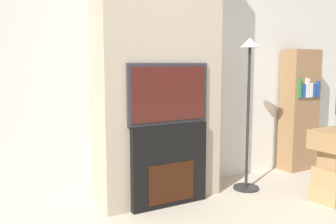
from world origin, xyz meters
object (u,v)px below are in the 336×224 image
object	(u,v)px
box_stack	(335,164)
bookshelf	(299,110)
floor_lamp	(249,95)
television	(168,94)
fireplace	(168,165)

from	to	relation	value
box_stack	bookshelf	size ratio (longest dim) A/B	0.47
floor_lamp	box_stack	world-z (taller)	floor_lamp
television	box_stack	world-z (taller)	television
fireplace	bookshelf	size ratio (longest dim) A/B	0.52
television	bookshelf	world-z (taller)	bookshelf
television	box_stack	xyz separation A→B (m)	(1.47, -0.74, -0.70)
television	box_stack	distance (m)	1.79
fireplace	television	xyz separation A→B (m)	(0.00, -0.00, 0.69)
television	floor_lamp	xyz separation A→B (m)	(0.96, -0.03, -0.05)
fireplace	floor_lamp	distance (m)	1.16
fireplace	bookshelf	xyz separation A→B (m)	(2.07, 0.26, 0.37)
fireplace	television	distance (m)	0.69
box_stack	television	bearing A→B (deg)	153.15
bookshelf	fireplace	bearing A→B (deg)	-172.93
television	floor_lamp	size ratio (longest dim) A/B	0.52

